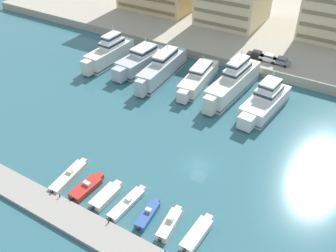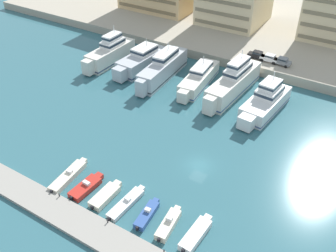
# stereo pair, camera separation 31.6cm
# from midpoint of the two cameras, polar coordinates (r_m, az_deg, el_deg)

# --- Properties ---
(ground_plane) EXTENTS (400.00, 400.00, 0.00)m
(ground_plane) POSITION_cam_midpoint_polar(r_m,az_deg,el_deg) (61.80, 4.88, -6.02)
(ground_plane) COLOR #336670
(quay_promenade) EXTENTS (180.00, 70.00, 2.21)m
(quay_promenade) POSITION_cam_midpoint_polar(r_m,az_deg,el_deg) (119.17, 21.03, 14.14)
(quay_promenade) COLOR #ADA38E
(quay_promenade) RESTS_ON ground
(pier_dock) EXTENTS (120.00, 4.46, 0.54)m
(pier_dock) POSITION_cam_midpoint_polar(r_m,az_deg,el_deg) (50.69, -5.84, -18.35)
(pier_dock) COLOR #9E998E
(pier_dock) RESTS_ON ground
(yacht_ivory_far_left) EXTENTS (4.45, 16.94, 8.61)m
(yacht_ivory_far_left) POSITION_cam_midpoint_polar(r_m,az_deg,el_deg) (92.52, -8.71, 10.97)
(yacht_ivory_far_left) COLOR silver
(yacht_ivory_far_left) RESTS_ON ground
(yacht_silver_left) EXTENTS (5.68, 16.92, 6.81)m
(yacht_silver_left) POSITION_cam_midpoint_polar(r_m,az_deg,el_deg) (89.05, -4.00, 9.93)
(yacht_silver_left) COLOR silver
(yacht_silver_left) RESTS_ON ground
(yacht_silver_mid_left) EXTENTS (4.64, 19.69, 7.66)m
(yacht_silver_mid_left) POSITION_cam_midpoint_polar(r_m,az_deg,el_deg) (84.47, -0.69, 8.77)
(yacht_silver_mid_left) COLOR silver
(yacht_silver_mid_left) RESTS_ON ground
(yacht_ivory_center_left) EXTENTS (5.24, 17.64, 6.00)m
(yacht_ivory_center_left) POSITION_cam_midpoint_polar(r_m,az_deg,el_deg) (82.38, 4.83, 7.29)
(yacht_ivory_center_left) COLOR silver
(yacht_ivory_center_left) RESTS_ON ground
(yacht_ivory_center) EXTENTS (5.20, 20.95, 9.01)m
(yacht_ivory_center) POSITION_cam_midpoint_polar(r_m,az_deg,el_deg) (79.74, 10.08, 6.60)
(yacht_ivory_center) COLOR silver
(yacht_ivory_center) RESTS_ON ground
(yacht_white_center_right) EXTENTS (6.31, 17.12, 7.81)m
(yacht_white_center_right) POSITION_cam_midpoint_polar(r_m,az_deg,el_deg) (75.66, 14.75, 3.66)
(yacht_white_center_right) COLOR white
(yacht_white_center_right) RESTS_ON ground
(motorboat_cream_far_left) EXTENTS (2.48, 8.39, 1.35)m
(motorboat_cream_far_left) POSITION_cam_midpoint_polar(r_m,az_deg,el_deg) (61.11, -14.76, -7.34)
(motorboat_cream_far_left) COLOR beige
(motorboat_cream_far_left) RESTS_ON ground
(motorboat_red_left) EXTENTS (2.41, 6.44, 1.35)m
(motorboat_red_left) POSITION_cam_midpoint_polar(r_m,az_deg,el_deg) (58.75, -12.21, -9.03)
(motorboat_red_left) COLOR red
(motorboat_red_left) RESTS_ON ground
(motorboat_cream_mid_left) EXTENTS (2.16, 6.29, 0.96)m
(motorboat_cream_mid_left) POSITION_cam_midpoint_polar(r_m,az_deg,el_deg) (56.92, -9.33, -10.40)
(motorboat_cream_mid_left) COLOR beige
(motorboat_cream_mid_left) RESTS_ON ground
(motorboat_white_center_left) EXTENTS (2.05, 7.75, 1.15)m
(motorboat_white_center_left) POSITION_cam_midpoint_polar(r_m,az_deg,el_deg) (55.63, -6.19, -11.59)
(motorboat_white_center_left) COLOR white
(motorboat_white_center_left) RESTS_ON ground
(motorboat_blue_center) EXTENTS (2.07, 6.02, 1.37)m
(motorboat_blue_center) POSITION_cam_midpoint_polar(r_m,az_deg,el_deg) (53.90, -3.03, -13.28)
(motorboat_blue_center) COLOR #33569E
(motorboat_blue_center) RESTS_ON ground
(motorboat_cream_center_right) EXTENTS (2.17, 6.36, 1.63)m
(motorboat_cream_center_right) POSITION_cam_midpoint_polar(r_m,az_deg,el_deg) (52.66, 0.29, -14.68)
(motorboat_cream_center_right) COLOR beige
(motorboat_cream_center_right) RESTS_ON ground
(motorboat_white_mid_right) EXTENTS (2.14, 6.96, 1.08)m
(motorboat_white_mid_right) POSITION_cam_midpoint_polar(r_m,az_deg,el_deg) (51.77, 4.49, -16.10)
(motorboat_white_mid_right) COLOR white
(motorboat_white_mid_right) RESTS_ON ground
(car_black_far_left) EXTENTS (4.10, 1.93, 1.80)m
(car_black_far_left) POSITION_cam_midpoint_polar(r_m,az_deg,el_deg) (91.49, 13.52, 10.53)
(car_black_far_left) COLOR black
(car_black_far_left) RESTS_ON quay_promenade
(car_white_left) EXTENTS (4.15, 2.03, 1.80)m
(car_white_left) POSITION_cam_midpoint_polar(r_m,az_deg,el_deg) (90.65, 15.32, 9.99)
(car_white_left) COLOR white
(car_white_left) RESTS_ON quay_promenade
(car_grey_mid_left) EXTENTS (4.20, 2.14, 1.80)m
(car_grey_mid_left) POSITION_cam_midpoint_polar(r_m,az_deg,el_deg) (89.89, 17.09, 9.43)
(car_grey_mid_left) COLOR slate
(car_grey_mid_left) RESTS_ON quay_promenade
(bollard_west) EXTENTS (0.20, 0.20, 0.61)m
(bollard_west) POSITION_cam_midpoint_polar(r_m,az_deg,el_deg) (57.96, -16.10, -10.04)
(bollard_west) COLOR #2D2D33
(bollard_west) RESTS_ON pier_dock
(bollard_west_mid) EXTENTS (0.20, 0.20, 0.61)m
(bollard_west_mid) POSITION_cam_midpoint_polar(r_m,az_deg,el_deg) (53.21, -9.01, -14.07)
(bollard_west_mid) COLOR #2D2D33
(bollard_west_mid) RESTS_ON pier_dock
(bollard_east_mid) EXTENTS (0.20, 0.20, 0.61)m
(bollard_east_mid) POSITION_cam_midpoint_polar(r_m,az_deg,el_deg) (49.69, -0.42, -18.49)
(bollard_east_mid) COLOR #2D2D33
(bollard_east_mid) RESTS_ON pier_dock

